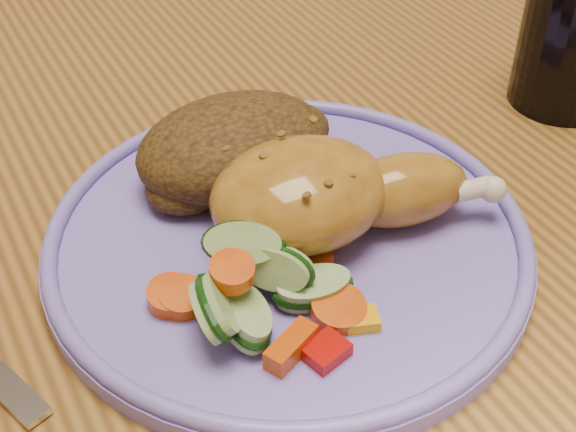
{
  "coord_description": "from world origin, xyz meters",
  "views": [
    {
      "loc": [
        -0.25,
        -0.38,
        1.08
      ],
      "look_at": [
        -0.08,
        -0.06,
        0.78
      ],
      "focal_mm": 50.0,
      "sensor_mm": 36.0,
      "label": 1
    }
  ],
  "objects": [
    {
      "name": "rice_pilaf",
      "position": [
        -0.08,
        0.01,
        0.78
      ],
      "size": [
        0.14,
        0.09,
        0.06
      ],
      "color": "#4D3213",
      "rests_on": "plate"
    },
    {
      "name": "chair_far",
      "position": [
        0.0,
        0.63,
        0.49
      ],
      "size": [
        0.42,
        0.42,
        0.91
      ],
      "color": "#4C2D16",
      "rests_on": "ground"
    },
    {
      "name": "plate",
      "position": [
        -0.08,
        -0.06,
        0.76
      ],
      "size": [
        0.29,
        0.29,
        0.01
      ],
      "primitive_type": "cylinder",
      "color": "#7363C8",
      "rests_on": "dining_table"
    },
    {
      "name": "plate_rim",
      "position": [
        -0.08,
        -0.06,
        0.77
      ],
      "size": [
        0.29,
        0.29,
        0.01
      ],
      "primitive_type": "torus",
      "color": "#7363C8",
      "rests_on": "plate"
    },
    {
      "name": "dining_table",
      "position": [
        0.0,
        0.0,
        0.67
      ],
      "size": [
        0.9,
        1.4,
        0.75
      ],
      "color": "brown",
      "rests_on": "ground"
    },
    {
      "name": "chicken_leg",
      "position": [
        -0.06,
        -0.06,
        0.79
      ],
      "size": [
        0.18,
        0.1,
        0.06
      ],
      "color": "#AE7524",
      "rests_on": "plate"
    },
    {
      "name": "drinking_glass",
      "position": [
        0.19,
        -0.01,
        0.8
      ],
      "size": [
        0.08,
        0.08,
        0.11
      ],
      "primitive_type": "cylinder",
      "color": "black",
      "rests_on": "dining_table"
    },
    {
      "name": "vegetable_pile",
      "position": [
        -0.12,
        -0.1,
        0.78
      ],
      "size": [
        0.11,
        0.11,
        0.05
      ],
      "color": "#A50A05",
      "rests_on": "plate"
    }
  ]
}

